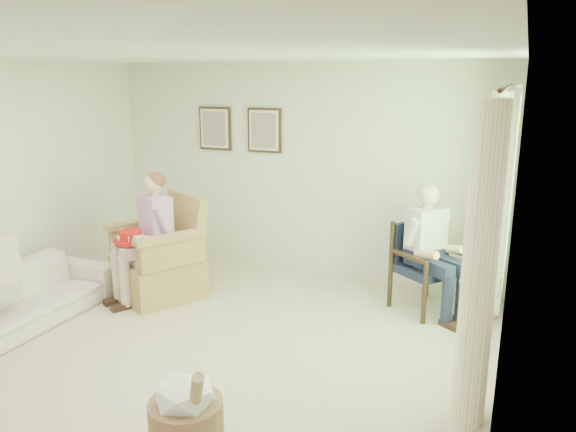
# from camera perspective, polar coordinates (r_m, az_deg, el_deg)

# --- Properties ---
(floor) EXTENTS (5.50, 5.50, 0.00)m
(floor) POSITION_cam_1_polar(r_m,az_deg,el_deg) (5.05, -10.94, -15.07)
(floor) COLOR beige
(floor) RESTS_ON ground
(back_wall) EXTENTS (5.00, 0.04, 2.60)m
(back_wall) POSITION_cam_1_polar(r_m,az_deg,el_deg) (6.96, 1.11, 4.65)
(back_wall) COLOR silver
(back_wall) RESTS_ON ground
(right_wall) EXTENTS (0.04, 5.50, 2.60)m
(right_wall) POSITION_cam_1_polar(r_m,az_deg,el_deg) (3.81, 21.34, -4.30)
(right_wall) COLOR silver
(right_wall) RESTS_ON ground
(ceiling) EXTENTS (5.00, 5.50, 0.02)m
(ceiling) POSITION_cam_1_polar(r_m,az_deg,el_deg) (4.43, -12.55, 15.85)
(ceiling) COLOR white
(ceiling) RESTS_ON back_wall
(window) EXTENTS (0.13, 2.50, 1.63)m
(window) POSITION_cam_1_polar(r_m,az_deg,el_deg) (4.91, 21.68, 3.07)
(window) COLOR #2D6B23
(window) RESTS_ON right_wall
(curtain_left) EXTENTS (0.34, 0.34, 2.30)m
(curtain_left) POSITION_cam_1_polar(r_m,az_deg,el_deg) (4.07, 18.86, -5.16)
(curtain_left) COLOR #F8EAC2
(curtain_left) RESTS_ON ground
(curtain_right) EXTENTS (0.34, 0.34, 2.30)m
(curtain_right) POSITION_cam_1_polar(r_m,az_deg,el_deg) (5.96, 20.28, 0.70)
(curtain_right) COLOR #F8EAC2
(curtain_right) RESTS_ON ground
(framed_print_left) EXTENTS (0.45, 0.05, 0.55)m
(framed_print_left) POSITION_cam_1_polar(r_m,az_deg,el_deg) (7.36, -7.44, 8.82)
(framed_print_left) COLOR #382114
(framed_print_left) RESTS_ON back_wall
(framed_print_right) EXTENTS (0.45, 0.05, 0.55)m
(framed_print_right) POSITION_cam_1_polar(r_m,az_deg,el_deg) (7.04, -2.43, 8.68)
(framed_print_right) COLOR #382114
(framed_print_right) RESTS_ON back_wall
(wicker_armchair) EXTENTS (0.88, 0.87, 1.13)m
(wicker_armchair) POSITION_cam_1_polar(r_m,az_deg,el_deg) (6.55, -12.88, -4.81)
(wicker_armchair) COLOR tan
(wicker_armchair) RESTS_ON ground
(wood_armchair) EXTENTS (0.60, 0.56, 0.92)m
(wood_armchair) POSITION_cam_1_polar(r_m,az_deg,el_deg) (6.19, 14.07, -4.56)
(wood_armchair) COLOR black
(wood_armchair) RESTS_ON ground
(sofa) EXTENTS (1.91, 0.74, 0.56)m
(sofa) POSITION_cam_1_polar(r_m,az_deg,el_deg) (6.27, -25.19, -7.48)
(sofa) COLOR white
(sofa) RESTS_ON ground
(person_wicker) EXTENTS (0.40, 0.63, 1.39)m
(person_wicker) POSITION_cam_1_polar(r_m,az_deg,el_deg) (6.31, -13.88, -1.19)
(person_wicker) COLOR beige
(person_wicker) RESTS_ON ground
(person_dark) EXTENTS (0.40, 0.63, 1.34)m
(person_dark) POSITION_cam_1_polar(r_m,az_deg,el_deg) (5.96, 13.99, -2.49)
(person_dark) COLOR #1B1E3C
(person_dark) RESTS_ON ground
(red_hat) EXTENTS (0.35, 0.35, 0.14)m
(red_hat) POSITION_cam_1_polar(r_m,az_deg,el_deg) (6.27, -15.68, -2.16)
(red_hat) COLOR red
(red_hat) RESTS_ON person_wicker
(hatbox) EXTENTS (0.64, 0.64, 0.72)m
(hatbox) POSITION_cam_1_polar(r_m,az_deg,el_deg) (3.94, -10.29, -19.36)
(hatbox) COLOR tan
(hatbox) RESTS_ON ground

